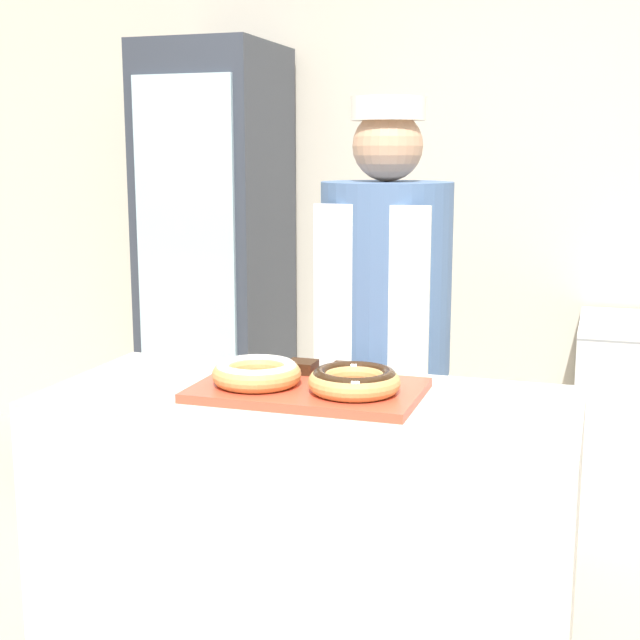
# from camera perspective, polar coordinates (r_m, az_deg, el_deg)

# --- Properties ---
(wall_back) EXTENTS (8.00, 0.06, 2.70)m
(wall_back) POSITION_cam_1_polar(r_m,az_deg,el_deg) (4.32, 8.32, 8.46)
(wall_back) COLOR beige
(wall_back) RESTS_ON ground_plane
(display_counter) EXTENTS (1.38, 0.62, 0.89)m
(display_counter) POSITION_cam_1_polar(r_m,az_deg,el_deg) (2.48, -0.73, -14.72)
(display_counter) COLOR beige
(display_counter) RESTS_ON ground_plane
(serving_tray) EXTENTS (0.58, 0.36, 0.02)m
(serving_tray) POSITION_cam_1_polar(r_m,az_deg,el_deg) (2.32, -0.75, -4.51)
(serving_tray) COLOR #D84C33
(serving_tray) RESTS_ON display_counter
(donut_light_glaze) EXTENTS (0.23, 0.23, 0.06)m
(donut_light_glaze) POSITION_cam_1_polar(r_m,az_deg,el_deg) (2.33, -4.08, -3.35)
(donut_light_glaze) COLOR tan
(donut_light_glaze) RESTS_ON serving_tray
(donut_chocolate_glaze) EXTENTS (0.23, 0.23, 0.06)m
(donut_chocolate_glaze) POSITION_cam_1_polar(r_m,az_deg,el_deg) (2.25, 2.21, -3.85)
(donut_chocolate_glaze) COLOR tan
(donut_chocolate_glaze) RESTS_ON serving_tray
(brownie_back_left) EXTENTS (0.08, 0.08, 0.03)m
(brownie_back_left) POSITION_cam_1_polar(r_m,az_deg,el_deg) (2.45, -1.18, -3.00)
(brownie_back_left) COLOR #382111
(brownie_back_left) RESTS_ON serving_tray
(brownie_back_right) EXTENTS (0.08, 0.08, 0.03)m
(brownie_back_right) POSITION_cam_1_polar(r_m,az_deg,el_deg) (2.42, 1.64, -3.22)
(brownie_back_right) COLOR #382111
(brownie_back_right) RESTS_ON serving_tray
(baker_person) EXTENTS (0.42, 0.42, 1.68)m
(baker_person) POSITION_cam_1_polar(r_m,az_deg,el_deg) (2.88, 4.14, -2.08)
(baker_person) COLOR #4C4C51
(baker_person) RESTS_ON ground_plane
(beverage_fridge) EXTENTS (0.57, 0.67, 2.00)m
(beverage_fridge) POSITION_cam_1_polar(r_m,az_deg,el_deg) (4.26, -6.61, 3.73)
(beverage_fridge) COLOR #333842
(beverage_fridge) RESTS_ON ground_plane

